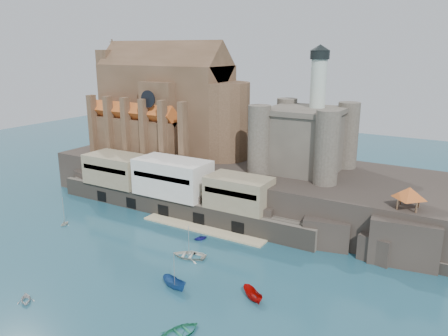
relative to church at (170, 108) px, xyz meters
name	(u,v)px	position (x,y,z in m)	size (l,w,h in m)	color
ground	(141,260)	(24.13, -41.85, -22.13)	(300.00, 300.00, 0.00)	#1A4556
promontory	(240,182)	(23.94, -2.48, -17.20)	(100.00, 36.00, 10.00)	black
quay	(171,188)	(13.94, -18.78, -16.06)	(70.00, 12.00, 13.05)	#5D564A
church	(170,108)	(0.00, 0.00, 0.00)	(47.00, 25.93, 30.51)	#523926
castle_keep	(305,136)	(40.21, -0.78, -3.81)	(21.20, 21.20, 29.30)	#4D473D
rock_outcrop	(404,239)	(66.13, -16.01, -18.11)	(14.50, 10.50, 8.70)	black
pavilion	(409,194)	(66.13, -15.85, -9.40)	(6.40, 6.40, 5.40)	#523926
boat_1	(26,302)	(17.83, -61.67, -22.13)	(2.97, 1.81, 3.44)	silver
boat_2	(175,287)	(35.41, -46.37, -22.13)	(2.02, 2.07, 5.37)	#204C8A
boat_3	(181,334)	(43.53, -55.78, -22.13)	(4.35, 1.26, 6.09)	#217856
boat_4	(65,225)	(-2.02, -37.50, -22.13)	(2.27, 1.38, 2.62)	beige
boat_5	(252,298)	(48.02, -42.75, -22.13)	(1.80, 1.85, 4.78)	#AB0805
boat_6	(189,257)	(31.12, -36.11, -22.13)	(4.71, 1.36, 6.59)	beige
boat_7	(201,240)	(28.67, -28.44, -22.13)	(2.50, 1.53, 2.90)	navy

